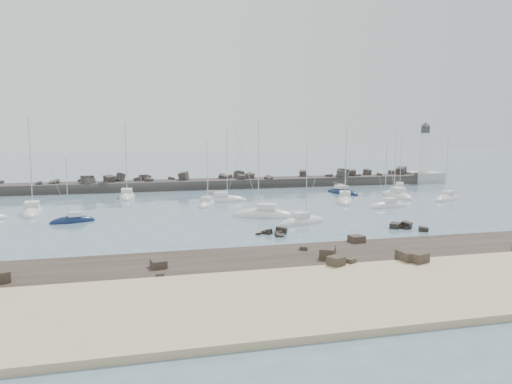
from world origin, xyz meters
TOP-DOWN VIEW (x-y plane):
  - ground at (0.00, 0.00)m, footprint 400.00×400.00m
  - sand_strip at (0.00, -32.00)m, footprint 140.00×14.00m
  - rock_shelf at (0.02, -22.04)m, footprint 140.00×12.00m
  - rock_cluster_near at (-2.90, -9.35)m, footprint 4.22×3.24m
  - rock_cluster_far at (13.74, -10.33)m, footprint 4.18×4.16m
  - breakwater at (-7.41, 38.03)m, footprint 115.00×7.23m
  - lighthouse at (47.00, 38.00)m, footprint 7.00×7.00m
  - sailboat_1 at (-20.32, 27.38)m, footprint 3.23×9.27m
  - sailboat_2 at (-27.31, 4.48)m, footprint 6.15×3.28m
  - sailboat_3 at (-7.67, 14.80)m, footprint 4.75×7.56m
  - sailboat_4 at (-4.23, 18.61)m, footprint 8.46×3.20m
  - sailboat_5 at (-1.42, 2.20)m, footprint 9.59×6.13m
  - sailboat_6 at (15.59, 12.40)m, footprint 6.00×9.18m
  - sailboat_7 at (2.32, -3.64)m, footprint 7.79×4.78m
  - sailboat_8 at (19.93, 23.11)m, footprint 4.93×8.70m
  - sailboat_9 at (20.06, 5.87)m, footprint 7.10×2.97m
  - sailboat_10 at (27.34, 15.90)m, footprint 3.48×9.14m
  - sailboat_11 at (34.31, 10.83)m, footprint 8.06×6.30m
  - sailboat_12 at (33.12, 24.73)m, footprint 5.78×7.36m
  - sailboat_13 at (-33.85, 13.56)m, footprint 3.78×9.87m

SIDE VIEW (x-z plane):
  - ground at x=0.00m, z-range 0.00..0.00m
  - sand_strip at x=0.00m, z-range -0.50..0.50m
  - rock_shelf at x=0.02m, z-range -0.96..1.01m
  - rock_cluster_near at x=-2.90m, z-range -0.68..0.82m
  - rock_cluster_far at x=13.74m, z-range -0.64..0.82m
  - sailboat_7 at x=2.32m, z-range -5.78..6.04m
  - sailboat_9 at x=20.06m, z-range -5.37..5.63m
  - sailboat_3 at x=-7.67m, z-range -5.63..5.90m
  - sailboat_8 at x=19.93m, z-range -6.43..6.70m
  - sailboat_11 at x=34.31m, z-range -6.17..6.44m
  - sailboat_2 at x=-27.31m, z-range -4.62..4.89m
  - sailboat_4 at x=-4.23m, z-range -6.42..6.69m
  - sailboat_1 at x=-20.32m, z-range -7.07..7.35m
  - sailboat_12 at x=33.12m, z-range -5.71..6.00m
  - sailboat_13 at x=-33.85m, z-range -7.48..7.77m
  - sailboat_6 at x=15.59m, z-range -6.88..7.18m
  - sailboat_10 at x=27.34m, z-range -6.97..7.28m
  - sailboat_5 at x=-1.42m, z-range -7.17..7.48m
  - breakwater at x=-7.41m, z-range -2.24..2.85m
  - lighthouse at x=47.00m, z-range -4.21..10.39m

